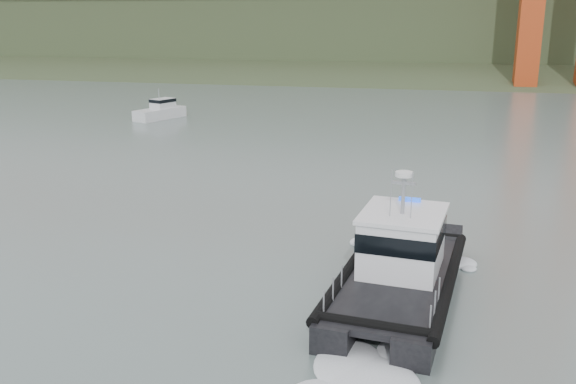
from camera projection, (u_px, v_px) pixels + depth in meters
name	position (u px, v px, depth m)	size (l,w,h in m)	color
ground	(229.00, 311.00, 22.26)	(400.00, 400.00, 0.00)	slate
headlands	(412.00, 29.00, 138.12)	(500.00, 105.36, 27.12)	#384C2B
patrol_boat	(400.00, 265.00, 23.18)	(4.66, 10.28, 4.83)	black
motorboat	(161.00, 111.00, 63.44)	(3.77, 5.87, 3.07)	silver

